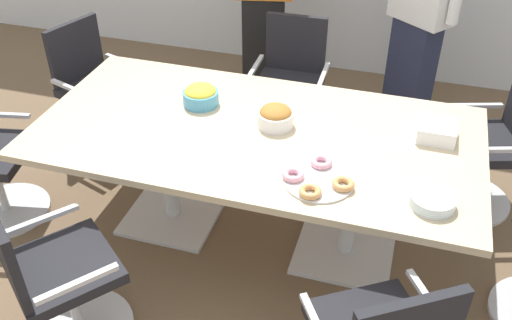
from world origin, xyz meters
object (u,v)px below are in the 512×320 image
(person_standing_1, at_px, (421,9))
(snack_bowl_chips_yellow, at_px, (201,95))
(snack_bowl_pretzels, at_px, (276,116))
(office_chair_1, at_px, (290,89))
(office_chair_2, at_px, (97,94))
(office_chair_4, at_px, (54,281))
(conference_table, at_px, (256,149))
(plate_stack, at_px, (433,201))
(donut_platter, at_px, (318,179))
(napkin_pile, at_px, (437,131))
(office_chair_0, at_px, (489,150))

(person_standing_1, bearing_deg, snack_bowl_chips_yellow, 88.58)
(snack_bowl_pretzels, bearing_deg, office_chair_1, 99.15)
(office_chair_2, distance_m, office_chair_4, 1.79)
(conference_table, height_order, office_chair_2, office_chair_2)
(person_standing_1, distance_m, snack_bowl_pretzels, 1.66)
(office_chair_4, bearing_deg, plate_stack, 60.26)
(office_chair_4, xyz_separation_m, person_standing_1, (1.42, 2.61, 0.51))
(office_chair_1, relative_size, snack_bowl_chips_yellow, 4.41)
(snack_bowl_pretzels, relative_size, plate_stack, 0.96)
(snack_bowl_pretzels, bearing_deg, conference_table, -139.78)
(office_chair_1, height_order, plate_stack, office_chair_1)
(office_chair_1, bearing_deg, person_standing_1, -150.05)
(office_chair_2, relative_size, office_chair_4, 1.00)
(office_chair_1, height_order, snack_bowl_chips_yellow, office_chair_1)
(office_chair_2, relative_size, person_standing_1, 0.52)
(office_chair_2, bearing_deg, donut_platter, 80.05)
(office_chair_1, xyz_separation_m, person_standing_1, (0.82, 0.50, 0.51))
(office_chair_4, height_order, person_standing_1, person_standing_1)
(office_chair_4, height_order, donut_platter, office_chair_4)
(office_chair_1, relative_size, napkin_pile, 4.65)
(snack_bowl_chips_yellow, distance_m, napkin_pile, 1.32)
(office_chair_1, height_order, snack_bowl_pretzels, office_chair_1)
(office_chair_0, distance_m, office_chair_1, 1.43)
(napkin_pile, bearing_deg, plate_stack, -88.93)
(conference_table, xyz_separation_m, napkin_pile, (0.93, 0.20, 0.17))
(person_standing_1, relative_size, donut_platter, 5.01)
(person_standing_1, distance_m, snack_bowl_chips_yellow, 1.82)
(person_standing_1, height_order, snack_bowl_chips_yellow, person_standing_1)
(office_chair_2, distance_m, snack_bowl_pretzels, 1.63)
(office_chair_0, relative_size, snack_bowl_pretzels, 4.57)
(office_chair_0, xyz_separation_m, office_chair_1, (-1.37, 0.39, 0.00))
(office_chair_1, xyz_separation_m, napkin_pile, (1.01, -0.90, 0.39))
(napkin_pile, bearing_deg, office_chair_2, 169.51)
(napkin_pile, bearing_deg, office_chair_0, 54.41)
(snack_bowl_pretzels, bearing_deg, office_chair_0, 27.75)
(person_standing_1, height_order, napkin_pile, person_standing_1)
(snack_bowl_chips_yellow, bearing_deg, donut_platter, -33.35)
(snack_bowl_pretzels, distance_m, napkin_pile, 0.85)
(office_chair_2, bearing_deg, snack_bowl_chips_yellow, 84.09)
(conference_table, height_order, office_chair_4, office_chair_4)
(office_chair_4, relative_size, snack_bowl_pretzels, 4.57)
(donut_platter, xyz_separation_m, plate_stack, (0.53, -0.02, 0.01))
(office_chair_0, distance_m, snack_bowl_chips_yellow, 1.81)
(office_chair_0, bearing_deg, conference_table, 100.78)
(person_standing_1, height_order, donut_platter, person_standing_1)
(office_chair_2, bearing_deg, office_chair_0, 110.33)
(office_chair_0, bearing_deg, office_chair_2, 73.65)
(napkin_pile, bearing_deg, person_standing_1, 97.73)
(office_chair_2, xyz_separation_m, napkin_pile, (2.32, -0.43, 0.39))
(person_standing_1, bearing_deg, snack_bowl_pretzels, 103.69)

